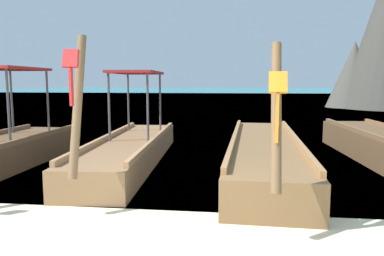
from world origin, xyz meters
TOP-DOWN VIEW (x-y plane):
  - sea_water at (0.00, 61.82)m, footprint 120.00×120.00m
  - longtail_boat_red_ribbon at (-1.51, 4.83)m, footprint 1.57×6.50m
  - longtail_boat_orange_ribbon at (1.43, 4.83)m, footprint 1.58×7.50m

SIDE VIEW (x-z plane):
  - sea_water at x=0.00m, z-range 0.00..0.00m
  - longtail_boat_orange_ribbon at x=1.43m, z-range -0.85..1.44m
  - longtail_boat_red_ribbon at x=-1.51m, z-range -0.90..1.57m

